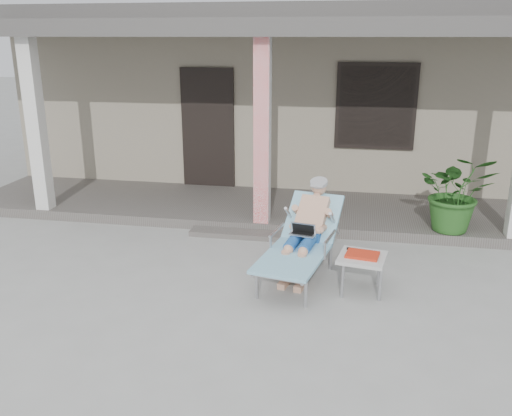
# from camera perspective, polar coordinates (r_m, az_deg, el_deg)

# --- Properties ---
(ground) EXTENTS (60.00, 60.00, 0.00)m
(ground) POSITION_cam_1_polar(r_m,az_deg,el_deg) (6.15, -2.86, -9.16)
(ground) COLOR #9E9E99
(ground) RESTS_ON ground
(house) EXTENTS (10.40, 5.40, 3.30)m
(house) POSITION_cam_1_polar(r_m,az_deg,el_deg) (11.95, 4.35, 12.32)
(house) COLOR gray
(house) RESTS_ON ground
(porch_deck) EXTENTS (10.00, 2.00, 0.15)m
(porch_deck) POSITION_cam_1_polar(r_m,az_deg,el_deg) (8.85, 1.59, -0.07)
(porch_deck) COLOR #605B56
(porch_deck) RESTS_ON ground
(porch_overhang) EXTENTS (10.00, 2.30, 2.85)m
(porch_overhang) POSITION_cam_1_polar(r_m,az_deg,el_deg) (8.38, 1.69, 17.78)
(porch_overhang) COLOR silver
(porch_overhang) RESTS_ON porch_deck
(porch_step) EXTENTS (2.00, 0.30, 0.07)m
(porch_step) POSITION_cam_1_polar(r_m,az_deg,el_deg) (7.79, 0.26, -2.87)
(porch_step) COLOR #605B56
(porch_step) RESTS_ON ground
(lounger) EXTENTS (0.97, 1.80, 1.13)m
(lounger) POSITION_cam_1_polar(r_m,az_deg,el_deg) (6.45, 5.12, -1.16)
(lounger) COLOR #B7B7BC
(lounger) RESTS_ON ground
(side_table) EXTENTS (0.59, 0.59, 0.46)m
(side_table) POSITION_cam_1_polar(r_m,az_deg,el_deg) (6.20, 11.10, -5.32)
(side_table) COLOR #BBBAB6
(side_table) RESTS_ON ground
(potted_palm) EXTENTS (1.04, 0.91, 1.11)m
(potted_palm) POSITION_cam_1_polar(r_m,az_deg,el_deg) (7.98, 20.35, 1.55)
(potted_palm) COLOR #26591E
(potted_palm) RESTS_ON porch_deck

